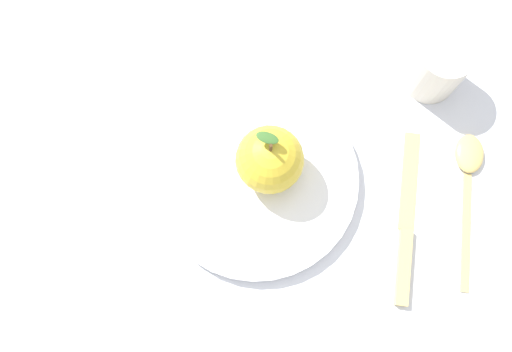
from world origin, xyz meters
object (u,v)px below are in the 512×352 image
at_px(spoon, 469,172).
at_px(cup, 439,65).
at_px(knife, 406,232).
at_px(dinner_plate, 256,178).
at_px(apple, 270,160).

bearing_deg(spoon, cup, -2.79).
distance_m(cup, knife, 0.20).
relative_size(dinner_plate, cup, 3.13).
bearing_deg(dinner_plate, spoon, -108.19).
distance_m(knife, spoon, 0.11).
distance_m(apple, knife, 0.18).
bearing_deg(knife, cup, -32.21).
relative_size(dinner_plate, spoon, 1.36).
xyz_separation_m(cup, spoon, (-0.13, 0.01, -0.04)).
bearing_deg(spoon, apple, 69.52).
relative_size(dinner_plate, apple, 2.60).
bearing_deg(knife, apple, 45.07).
distance_m(dinner_plate, cup, 0.25).
height_order(dinner_plate, cup, cup).
height_order(dinner_plate, spoon, dinner_plate).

